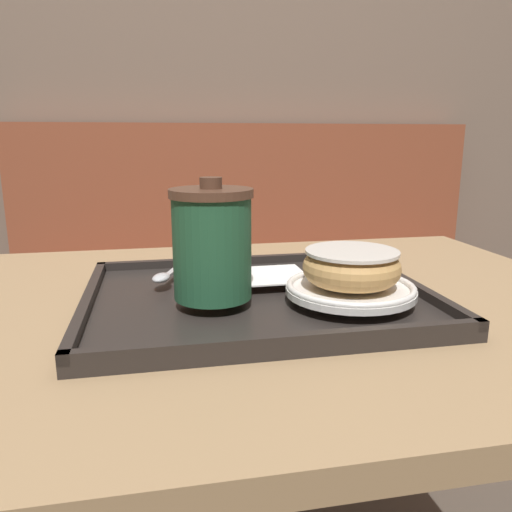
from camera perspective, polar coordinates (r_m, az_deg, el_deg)
The scene contains 9 objects.
wall_behind at distance 1.75m, azimuth -7.22°, elevation 21.33°, with size 8.00×0.05×2.40m.
booth_bench at distance 1.65m, azimuth 0.21°, elevation -9.42°, with size 1.50×0.44×1.00m.
cafe_table at distance 0.74m, azimuth 0.81°, elevation -17.16°, with size 0.96×0.71×0.74m.
serving_tray at distance 0.65m, azimuth 0.00°, elevation -4.87°, with size 0.43×0.34×0.02m.
napkin_paper at distance 0.69m, azimuth 1.00°, elevation -2.23°, with size 0.12×0.10×0.00m.
coffee_cup_front at distance 0.59m, azimuth -5.04°, elevation 1.48°, with size 0.10×0.10×0.14m.
plate_with_chocolate_donut at distance 0.62m, azimuth 10.74°, elevation -3.67°, with size 0.16×0.16×0.01m.
donut_chocolate_glazed at distance 0.61m, azimuth 10.85°, elevation -1.19°, with size 0.12×0.12×0.04m.
spoon at distance 0.70m, azimuth -10.08°, elevation -2.00°, with size 0.07×0.15×0.01m.
Camera 1 is at (-0.13, -0.62, 0.95)m, focal length 35.00 mm.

